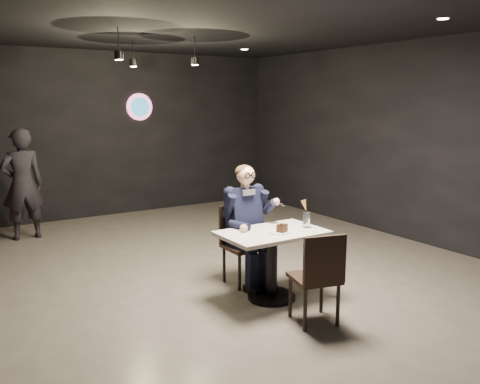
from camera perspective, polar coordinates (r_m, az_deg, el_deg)
floor at (r=5.86m, az=-1.71°, el=-10.96°), size 9.00×9.00×0.00m
wall_sign at (r=9.85m, az=-11.23°, el=9.36°), size 0.50×0.06×0.50m
pendant_lights at (r=7.29m, az=-10.22°, el=16.08°), size 1.40×1.20×0.36m
main_table at (r=5.51m, az=3.59°, el=-8.20°), size 1.10×0.70×0.75m
chair_far at (r=5.92m, az=0.46°, el=-6.01°), size 0.42×0.46×0.92m
chair_near at (r=4.97m, az=8.35°, el=-9.33°), size 0.52×0.55×0.92m
seated_man at (r=5.85m, az=0.46°, el=-3.57°), size 0.60×0.80×1.44m
dessert_plate at (r=5.36m, az=4.38°, el=-4.49°), size 0.25×0.25×0.01m
cake_slice at (r=5.33m, az=4.74°, el=-4.12°), size 0.12×0.11×0.07m
mint_leaf at (r=5.37m, az=5.04°, el=-3.54°), size 0.06×0.04×0.01m
sundae_glass at (r=5.58m, az=7.48°, el=-3.12°), size 0.08×0.08×0.17m
wafer_cone at (r=5.55m, az=7.29°, el=-1.52°), size 0.08×0.08×0.13m
passerby at (r=8.44m, az=-23.23°, el=0.80°), size 0.63×0.43×1.71m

